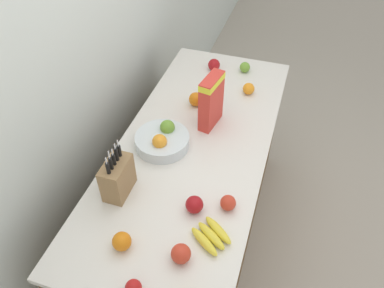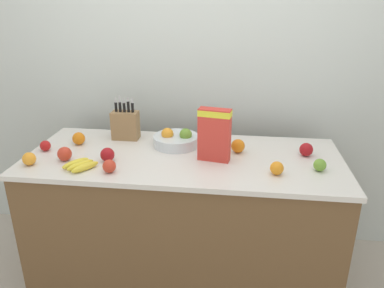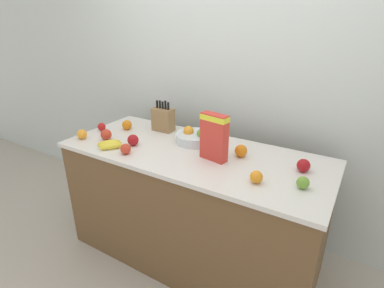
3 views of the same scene
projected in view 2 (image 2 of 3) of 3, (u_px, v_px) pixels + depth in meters
name	position (u px, v px, depth m)	size (l,w,h in m)	color
ground_plane	(185.00, 276.00, 2.61)	(14.00, 14.00, 0.00)	#B2A899
wall_back	(195.00, 73.00, 2.69)	(9.00, 0.06, 2.60)	silver
counter	(184.00, 220.00, 2.44)	(1.90, 0.80, 0.91)	brown
knife_block	(125.00, 125.00, 2.51)	(0.18, 0.10, 0.30)	#937047
cereal_box	(214.00, 133.00, 2.15)	(0.20, 0.10, 0.31)	red
fruit_bowl	(176.00, 140.00, 2.41)	(0.29, 0.29, 0.12)	silver
banana_bunch	(80.00, 165.00, 2.10)	(0.20, 0.20, 0.04)	yellow
apple_leftmost	(65.00, 154.00, 2.19)	(0.08, 0.08, 0.08)	red
apple_by_knife_block	(109.00, 166.00, 2.04)	(0.07, 0.07, 0.07)	red
apple_middle	(320.00, 165.00, 2.06)	(0.07, 0.07, 0.07)	#6B9E33
apple_rear	(45.00, 146.00, 2.33)	(0.07, 0.07, 0.07)	red
apple_front	(306.00, 150.00, 2.25)	(0.08, 0.08, 0.08)	#A31419
apple_rightmost	(107.00, 155.00, 2.18)	(0.08, 0.08, 0.08)	#A31419
orange_front_left	(277.00, 168.00, 2.02)	(0.07, 0.07, 0.07)	orange
orange_mid_left	(79.00, 138.00, 2.43)	(0.08, 0.08, 0.08)	orange
orange_by_cereal	(29.00, 159.00, 2.13)	(0.08, 0.08, 0.08)	orange
orange_near_bowl	(238.00, 146.00, 2.30)	(0.08, 0.08, 0.08)	orange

